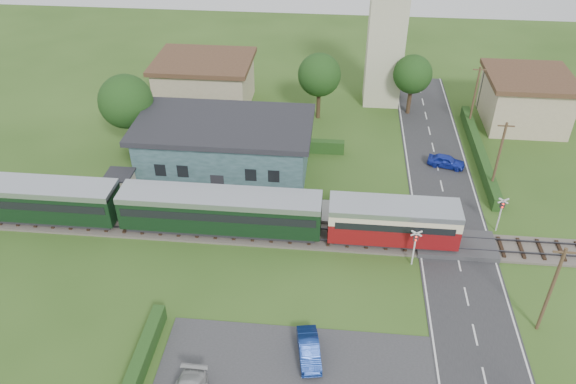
# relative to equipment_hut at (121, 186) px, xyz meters

# --- Properties ---
(ground) EXTENTS (120.00, 120.00, 0.00)m
(ground) POSITION_rel_equipment_hut_xyz_m (18.00, -5.20, -1.75)
(ground) COLOR #2D4C19
(railway_track) EXTENTS (76.00, 3.20, 0.49)m
(railway_track) POSITION_rel_equipment_hut_xyz_m (18.00, -3.20, -1.64)
(railway_track) COLOR #4C443D
(railway_track) RESTS_ON ground
(road) EXTENTS (6.00, 70.00, 0.05)m
(road) POSITION_rel_equipment_hut_xyz_m (28.00, -5.20, -1.72)
(road) COLOR #28282B
(road) RESTS_ON ground
(crossing_deck) EXTENTS (6.20, 3.40, 0.45)m
(crossing_deck) POSITION_rel_equipment_hut_xyz_m (28.00, -3.20, -1.52)
(crossing_deck) COLOR #333335
(crossing_deck) RESTS_ON ground
(platform) EXTENTS (30.00, 3.00, 0.45)m
(platform) POSITION_rel_equipment_hut_xyz_m (8.00, 0.00, -1.52)
(platform) COLOR gray
(platform) RESTS_ON ground
(equipment_hut) EXTENTS (2.30, 2.30, 2.55)m
(equipment_hut) POSITION_rel_equipment_hut_xyz_m (0.00, 0.00, 0.00)
(equipment_hut) COLOR beige
(equipment_hut) RESTS_ON platform
(station_building) EXTENTS (16.00, 9.00, 5.30)m
(station_building) POSITION_rel_equipment_hut_xyz_m (8.00, 5.79, 0.95)
(station_building) COLOR #294545
(station_building) RESTS_ON ground
(train) EXTENTS (43.20, 2.90, 3.40)m
(train) POSITION_rel_equipment_hut_xyz_m (6.16, -3.20, 0.43)
(train) COLOR #232328
(train) RESTS_ON ground
(church_tower) EXTENTS (6.00, 6.00, 17.60)m
(church_tower) POSITION_rel_equipment_hut_xyz_m (23.00, 22.80, 8.48)
(church_tower) COLOR beige
(church_tower) RESTS_ON ground
(house_west) EXTENTS (10.80, 8.80, 5.50)m
(house_west) POSITION_rel_equipment_hut_xyz_m (3.00, 19.80, 1.04)
(house_west) COLOR tan
(house_west) RESTS_ON ground
(house_east) EXTENTS (8.80, 8.80, 5.50)m
(house_east) POSITION_rel_equipment_hut_xyz_m (38.00, 18.80, 1.05)
(house_east) COLOR tan
(house_east) RESTS_ON ground
(hedge_carpark) EXTENTS (0.80, 9.00, 1.20)m
(hedge_carpark) POSITION_rel_equipment_hut_xyz_m (7.00, -17.20, -1.15)
(hedge_carpark) COLOR #193814
(hedge_carpark) RESTS_ON ground
(hedge_roadside) EXTENTS (0.80, 18.00, 1.20)m
(hedge_roadside) POSITION_rel_equipment_hut_xyz_m (32.20, 10.80, -1.15)
(hedge_roadside) COLOR #193814
(hedge_roadside) RESTS_ON ground
(hedge_station) EXTENTS (22.00, 0.80, 1.30)m
(hedge_station) POSITION_rel_equipment_hut_xyz_m (8.00, 10.30, -1.10)
(hedge_station) COLOR #193814
(hedge_station) RESTS_ON ground
(tree_a) EXTENTS (5.20, 5.20, 8.00)m
(tree_a) POSITION_rel_equipment_hut_xyz_m (-2.00, 8.80, 3.63)
(tree_a) COLOR #332316
(tree_a) RESTS_ON ground
(tree_b) EXTENTS (4.60, 4.60, 7.34)m
(tree_b) POSITION_rel_equipment_hut_xyz_m (16.00, 17.80, 3.27)
(tree_b) COLOR #332316
(tree_b) RESTS_ON ground
(tree_c) EXTENTS (4.20, 4.20, 6.78)m
(tree_c) POSITION_rel_equipment_hut_xyz_m (26.00, 19.80, 2.91)
(tree_c) COLOR #332316
(tree_c) RESTS_ON ground
(utility_pole_b) EXTENTS (1.40, 0.22, 7.00)m
(utility_pole_b) POSITION_rel_equipment_hut_xyz_m (32.20, -11.20, 1.88)
(utility_pole_b) COLOR #473321
(utility_pole_b) RESTS_ON ground
(utility_pole_c) EXTENTS (1.40, 0.22, 7.00)m
(utility_pole_c) POSITION_rel_equipment_hut_xyz_m (32.20, 4.80, 1.88)
(utility_pole_c) COLOR #473321
(utility_pole_c) RESTS_ON ground
(utility_pole_d) EXTENTS (1.40, 0.22, 7.00)m
(utility_pole_d) POSITION_rel_equipment_hut_xyz_m (32.20, 16.80, 1.88)
(utility_pole_d) COLOR #473321
(utility_pole_d) RESTS_ON ground
(crossing_signal_near) EXTENTS (0.84, 0.28, 3.28)m
(crossing_signal_near) POSITION_rel_equipment_hut_xyz_m (24.40, -5.61, 0.39)
(crossing_signal_near) COLOR silver
(crossing_signal_near) RESTS_ON ground
(crossing_signal_far) EXTENTS (0.84, 0.28, 3.28)m
(crossing_signal_far) POSITION_rel_equipment_hut_xyz_m (31.60, -0.81, 0.39)
(crossing_signal_far) COLOR silver
(crossing_signal_far) RESTS_ON ground
(streetlamp_west) EXTENTS (0.30, 0.30, 5.15)m
(streetlamp_west) POSITION_rel_equipment_hut_xyz_m (-4.00, 14.80, 1.29)
(streetlamp_west) COLOR #3F3F47
(streetlamp_west) RESTS_ON ground
(streetlamp_east) EXTENTS (0.30, 0.30, 5.15)m
(streetlamp_east) POSITION_rel_equipment_hut_xyz_m (34.00, 21.80, 1.29)
(streetlamp_east) COLOR #3F3F47
(streetlamp_east) RESTS_ON ground
(car_on_road) EXTENTS (3.72, 2.27, 1.18)m
(car_on_road) POSITION_rel_equipment_hut_xyz_m (28.77, 8.73, -1.10)
(car_on_road) COLOR #192CA9
(car_on_road) RESTS_ON road
(car_park_blue) EXTENTS (1.89, 3.80, 1.20)m
(car_park_blue) POSITION_rel_equipment_hut_xyz_m (17.22, -15.01, -1.07)
(car_park_blue) COLOR navy
(car_park_blue) RESTS_ON car_park
(pedestrian_near) EXTENTS (0.60, 0.41, 1.61)m
(pedestrian_near) POSITION_rel_equipment_hut_xyz_m (13.01, 0.36, -0.49)
(pedestrian_near) COLOR gray
(pedestrian_near) RESTS_ON platform
(pedestrian_far) EXTENTS (0.71, 0.87, 1.67)m
(pedestrian_far) POSITION_rel_equipment_hut_xyz_m (2.57, 0.19, -0.46)
(pedestrian_far) COLOR gray
(pedestrian_far) RESTS_ON platform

